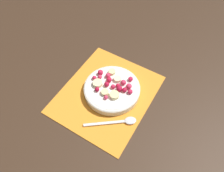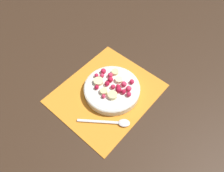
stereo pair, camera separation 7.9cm
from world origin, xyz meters
TOP-DOWN VIEW (x-y plane):
  - ground_plane at (0.00, 0.00)m, footprint 3.00×3.00m
  - placemat at (0.00, 0.00)m, footprint 0.37×0.32m
  - fruit_bowl at (0.02, -0.01)m, footprint 0.21×0.21m
  - spoon at (-0.07, -0.10)m, footprint 0.12×0.16m

SIDE VIEW (x-z plane):
  - ground_plane at x=0.00m, z-range 0.00..0.00m
  - placemat at x=0.00m, z-range 0.00..0.01m
  - spoon at x=-0.07m, z-range 0.01..0.01m
  - fruit_bowl at x=0.02m, z-range 0.00..0.05m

